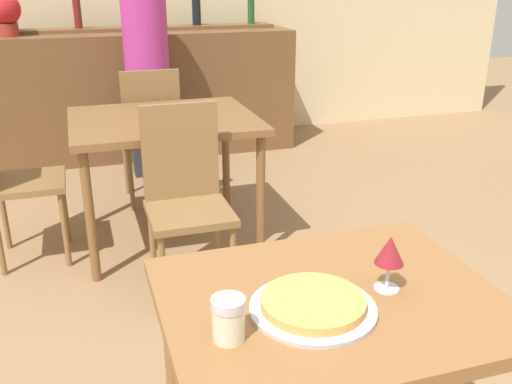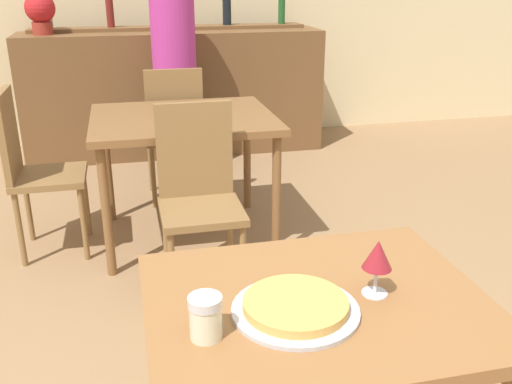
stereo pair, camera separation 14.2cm
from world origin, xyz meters
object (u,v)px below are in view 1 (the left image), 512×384
chair_far_side_back (151,129)px  person_standing (147,65)px  chair_far_side_front (186,190)px  potted_plant (5,12)px  chair_far_side_left (8,169)px  wine_glass (390,252)px  cheese_shaker (228,319)px  pizza_tray (313,305)px

chair_far_side_back → person_standing: 0.75m
chair_far_side_front → potted_plant: (-0.92, 2.42, 0.70)m
chair_far_side_front → chair_far_side_left: size_ratio=1.00×
chair_far_side_left → wine_glass: bearing=-150.4°
chair_far_side_front → cheese_shaker: chair_far_side_front is taller
chair_far_side_left → cheese_shaker: size_ratio=8.80×
chair_far_side_left → potted_plant: 1.94m
chair_far_side_left → cheese_shaker: chair_far_side_left is taller
potted_plant → chair_far_side_front: bearing=-69.2°
pizza_tray → potted_plant: (-0.97, 3.87, 0.49)m
chair_far_side_back → pizza_tray: bearing=91.2°
person_standing → wine_glass: bearing=-86.4°
chair_far_side_front → person_standing: (0.08, 1.89, 0.33)m
wine_glass → chair_far_side_back: bearing=96.3°
person_standing → chair_far_side_left: bearing=-126.4°
chair_far_side_front → potted_plant: potted_plant is taller
cheese_shaker → wine_glass: (0.47, 0.09, 0.06)m
chair_far_side_back → chair_far_side_left: 1.05m
pizza_tray → wine_glass: bearing=9.1°
person_standing → potted_plant: bearing=152.2°
cheese_shaker → potted_plant: size_ratio=0.33×
pizza_tray → wine_glass: size_ratio=2.07×
wine_glass → chair_far_side_left: bearing=119.6°
cheese_shaker → wine_glass: 0.48m
potted_plant → cheese_shaker: bearing=-79.3°
chair_far_side_back → chair_far_side_left: (-0.86, -0.61, 0.00)m
chair_far_side_front → pizza_tray: (0.06, -1.45, 0.21)m
pizza_tray → person_standing: person_standing is taller
chair_far_side_left → cheese_shaker: (0.68, -2.11, 0.25)m
chair_far_side_front → chair_far_side_left: bearing=144.7°
chair_far_side_front → chair_far_side_left: (-0.86, 0.61, 0.00)m
chair_far_side_front → wine_glass: bearing=-78.4°
chair_far_side_left → person_standing: bearing=-36.4°
pizza_tray → person_standing: 3.34m
chair_far_side_back → person_standing: (0.08, 0.67, 0.33)m
chair_far_side_left → pizza_tray: chair_far_side_left is taller
cheese_shaker → chair_far_side_left: bearing=107.8°
pizza_tray → person_standing: size_ratio=0.20×
chair_far_side_left → cheese_shaker: bearing=-162.2°
chair_far_side_front → cheese_shaker: (-0.18, -1.50, 0.25)m
person_standing → pizza_tray: bearing=-90.5°
chair_far_side_left → person_standing: size_ratio=0.59×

